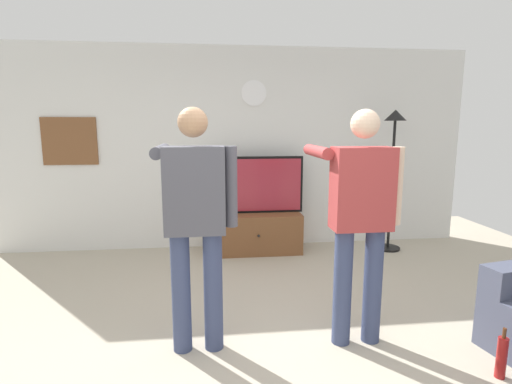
% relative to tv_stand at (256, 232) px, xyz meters
% --- Properties ---
extents(ground_plane, '(8.40, 8.40, 0.00)m').
position_rel_tv_stand_xyz_m(ground_plane, '(-0.24, -2.60, -0.26)').
color(ground_plane, '#B2A893').
extents(back_wall, '(6.40, 0.10, 2.70)m').
position_rel_tv_stand_xyz_m(back_wall, '(-0.24, 0.35, 1.09)').
color(back_wall, silver).
rests_on(back_wall, ground_plane).
extents(tv_stand, '(1.17, 0.53, 0.52)m').
position_rel_tv_stand_xyz_m(tv_stand, '(0.00, 0.00, 0.00)').
color(tv_stand, brown).
rests_on(tv_stand, ground_plane).
extents(television, '(1.25, 0.07, 0.75)m').
position_rel_tv_stand_xyz_m(television, '(0.00, 0.05, 0.63)').
color(television, black).
rests_on(television, tv_stand).
extents(wall_clock, '(0.33, 0.03, 0.33)m').
position_rel_tv_stand_xyz_m(wall_clock, '(0.00, 0.29, 1.83)').
color(wall_clock, white).
extents(framed_picture, '(0.68, 0.04, 0.61)m').
position_rel_tv_stand_xyz_m(framed_picture, '(-2.38, 0.30, 1.21)').
color(framed_picture, brown).
extents(floor_lamp, '(0.32, 0.32, 1.87)m').
position_rel_tv_stand_xyz_m(floor_lamp, '(1.80, -0.11, 1.08)').
color(floor_lamp, black).
rests_on(floor_lamp, ground_plane).
extents(person_standing_nearer_lamp, '(0.61, 0.78, 1.80)m').
position_rel_tv_stand_xyz_m(person_standing_nearer_lamp, '(-0.70, -2.24, 0.77)').
color(person_standing_nearer_lamp, '#384266').
rests_on(person_standing_nearer_lamp, ground_plane).
extents(person_standing_nearer_couch, '(0.62, 0.78, 1.79)m').
position_rel_tv_stand_xyz_m(person_standing_nearer_couch, '(0.52, -2.28, 0.76)').
color(person_standing_nearer_couch, '#384266').
rests_on(person_standing_nearer_couch, ground_plane).
extents(beverage_bottle, '(0.07, 0.07, 0.36)m').
position_rel_tv_stand_xyz_m(beverage_bottle, '(1.32, -2.84, -0.11)').
color(beverage_bottle, maroon).
rests_on(beverage_bottle, ground_plane).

